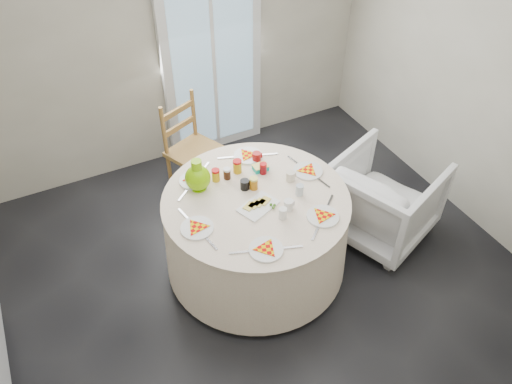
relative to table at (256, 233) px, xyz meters
name	(u,v)px	position (x,y,z in m)	size (l,w,h in m)	color
floor	(269,286)	(-0.01, -0.25, -0.38)	(4.00, 4.00, 0.00)	black
wall_back	(166,34)	(-0.01, 1.75, 0.93)	(4.00, 0.02, 2.60)	#BCB5A3
wall_right	(505,84)	(1.99, -0.25, 0.93)	(0.02, 4.00, 2.60)	#BCB5A3
glass_door	(212,53)	(0.39, 1.70, 0.68)	(1.00, 0.08, 2.10)	silver
table	(256,233)	(0.00, 0.00, 0.00)	(1.43, 1.43, 0.72)	#F2E8C9
wooden_chair	(195,151)	(-0.07, 1.08, 0.09)	(0.43, 0.41, 0.96)	olive
armchair	(384,197)	(1.14, -0.12, 0.02)	(0.79, 0.74, 0.81)	white
place_settings	(256,195)	(0.00, 0.00, 0.40)	(1.25, 1.25, 0.02)	white
jar_cluster	(239,169)	(-0.01, 0.28, 0.45)	(0.41, 0.21, 0.12)	#8B3911
butter_tub	(261,165)	(0.18, 0.28, 0.41)	(0.12, 0.08, 0.05)	#05AB98
green_pitcher	(197,174)	(-0.33, 0.30, 0.49)	(0.19, 0.19, 0.25)	#7CCA01
cheese_platter	(258,203)	(-0.03, -0.09, 0.40)	(0.28, 0.18, 0.04)	white
mugs_glasses	(274,183)	(0.16, 0.02, 0.44)	(0.52, 0.52, 0.09)	#ACACAC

